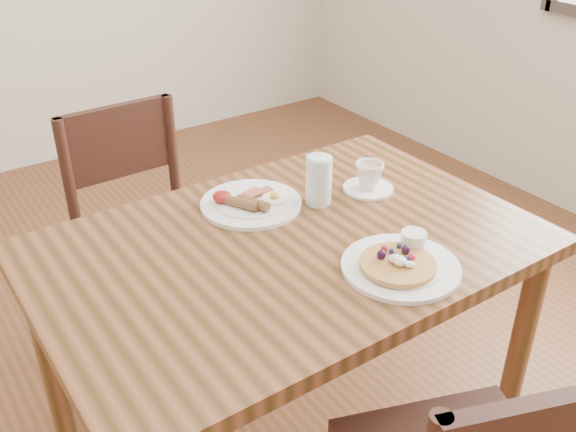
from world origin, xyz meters
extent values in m
cube|color=brown|center=(0.00, 0.00, 0.73)|extent=(1.20, 0.80, 0.04)
cylinder|color=brown|center=(0.54, -0.34, 0.35)|extent=(0.06, 0.06, 0.71)
cylinder|color=brown|center=(0.54, 0.34, 0.35)|extent=(0.06, 0.06, 0.71)
cylinder|color=brown|center=(-0.54, 0.34, 0.35)|extent=(0.06, 0.06, 0.71)
cube|color=black|center=(-0.11, 0.60, 0.45)|extent=(0.43, 0.43, 0.04)
cylinder|color=black|center=(-0.29, 0.42, 0.21)|extent=(0.04, 0.04, 0.43)
cylinder|color=black|center=(0.07, 0.43, 0.21)|extent=(0.04, 0.04, 0.43)
cylinder|color=black|center=(-0.30, 0.78, 0.21)|extent=(0.04, 0.04, 0.43)
cylinder|color=black|center=(0.06, 0.79, 0.21)|extent=(0.04, 0.04, 0.43)
cylinder|color=black|center=(0.06, 0.79, 0.67)|extent=(0.04, 0.04, 0.43)
cylinder|color=black|center=(-0.30, 0.78, 0.67)|extent=(0.04, 0.04, 0.43)
cube|color=black|center=(-0.12, 0.79, 0.76)|extent=(0.38, 0.04, 0.24)
cylinder|color=white|center=(0.14, -0.24, 0.76)|extent=(0.27, 0.27, 0.01)
cylinder|color=white|center=(0.14, -0.24, 0.76)|extent=(0.19, 0.19, 0.01)
cylinder|color=#B22D59|center=(0.19, -0.23, 0.77)|extent=(0.07, 0.07, 0.00)
cylinder|color=#C68C47|center=(0.13, -0.25, 0.77)|extent=(0.17, 0.17, 0.01)
ellipsoid|color=white|center=(0.12, -0.25, 0.79)|extent=(0.03, 0.03, 0.02)
ellipsoid|color=white|center=(0.14, -0.28, 0.79)|extent=(0.02, 0.02, 0.01)
cylinder|color=white|center=(0.21, -0.21, 0.79)|extent=(0.06, 0.06, 0.04)
cylinder|color=#591E07|center=(0.21, -0.21, 0.80)|extent=(0.05, 0.05, 0.00)
sphere|color=black|center=(0.16, -0.23, 0.79)|extent=(0.02, 0.02, 0.02)
sphere|color=#1E234C|center=(0.16, -0.22, 0.78)|extent=(0.01, 0.01, 0.01)
sphere|color=#1E234C|center=(0.15, -0.20, 0.78)|extent=(0.01, 0.01, 0.01)
sphere|color=#B21938|center=(0.13, -0.21, 0.79)|extent=(0.02, 0.02, 0.02)
sphere|color=black|center=(0.11, -0.22, 0.79)|extent=(0.02, 0.02, 0.02)
sphere|color=#1E234C|center=(0.10, -0.23, 0.78)|extent=(0.01, 0.01, 0.01)
sphere|color=black|center=(0.12, -0.25, 0.79)|extent=(0.02, 0.02, 0.02)
sphere|color=#1E234C|center=(0.13, -0.26, 0.78)|extent=(0.01, 0.01, 0.01)
sphere|color=#1E234C|center=(0.15, -0.27, 0.78)|extent=(0.01, 0.01, 0.01)
sphere|color=#B21938|center=(0.15, -0.25, 0.79)|extent=(0.02, 0.02, 0.02)
sphere|color=#1E234C|center=(0.21, -0.29, 0.77)|extent=(0.01, 0.01, 0.01)
sphere|color=#B21938|center=(0.22, -0.25, 0.77)|extent=(0.01, 0.01, 0.01)
sphere|color=black|center=(0.22, -0.21, 0.78)|extent=(0.02, 0.02, 0.02)
cylinder|color=white|center=(0.02, 0.20, 0.76)|extent=(0.27, 0.27, 0.01)
cylinder|color=white|center=(0.02, 0.20, 0.76)|extent=(0.19, 0.19, 0.01)
cylinder|color=brown|center=(-0.02, 0.18, 0.78)|extent=(0.06, 0.10, 0.03)
cylinder|color=brown|center=(0.00, 0.17, 0.78)|extent=(0.06, 0.10, 0.03)
cube|color=maroon|center=(0.03, 0.23, 0.77)|extent=(0.08, 0.04, 0.01)
cube|color=maroon|center=(0.05, 0.22, 0.77)|extent=(0.08, 0.03, 0.01)
cylinder|color=white|center=(0.07, 0.17, 0.77)|extent=(0.07, 0.07, 0.00)
ellipsoid|color=yellow|center=(0.07, 0.17, 0.78)|extent=(0.03, 0.03, 0.01)
ellipsoid|color=#A5190F|center=(-0.05, 0.24, 0.78)|extent=(0.05, 0.05, 0.03)
cylinder|color=white|center=(0.34, 0.10, 0.75)|extent=(0.14, 0.14, 0.01)
imported|color=white|center=(0.34, 0.10, 0.79)|extent=(0.10, 0.10, 0.07)
cylinder|color=tan|center=(0.34, 0.10, 0.82)|extent=(0.07, 0.07, 0.00)
cylinder|color=silver|center=(0.18, 0.12, 0.82)|extent=(0.07, 0.07, 0.13)
camera|label=1|loc=(-0.75, -1.09, 1.58)|focal=40.00mm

